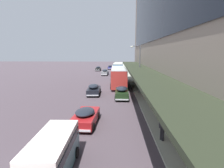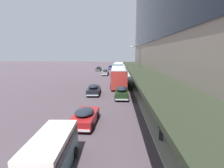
{
  "view_description": "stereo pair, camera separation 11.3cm",
  "coord_description": "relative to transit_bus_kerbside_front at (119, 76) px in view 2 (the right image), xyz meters",
  "views": [
    {
      "loc": [
        3.39,
        -5.75,
        5.97
      ],
      "look_at": [
        2.65,
        20.84,
        1.26
      ],
      "focal_mm": 28.0,
      "sensor_mm": 36.0,
      "label": 1
    },
    {
      "loc": [
        3.5,
        -5.75,
        5.97
      ],
      "look_at": [
        2.65,
        20.84,
        1.26
      ],
      "focal_mm": 28.0,
      "sensor_mm": 36.0,
      "label": 2
    }
  ],
  "objects": [
    {
      "name": "vw_van",
      "position": [
        -3.45,
        -23.87,
        -0.82
      ],
      "size": [
        1.97,
        4.58,
        1.96
      ],
      "color": "teal",
      "rests_on": "ground"
    },
    {
      "name": "street_lamp",
      "position": [
        2.86,
        -6.4,
        2.26
      ],
      "size": [
        1.5,
        0.28,
        6.92
      ],
      "color": "#4C4C51",
      "rests_on": "sidewalk_kerb"
    },
    {
      "name": "sedan_lead_near",
      "position": [
        0.39,
        -9.02,
        -1.1
      ],
      "size": [
        1.89,
        4.63,
        1.66
      ],
      "color": "#1C3017",
      "rests_on": "ground"
    },
    {
      "name": "transit_bus_kerbside_rear",
      "position": [
        0.11,
        18.65,
        -0.1
      ],
      "size": [
        3.14,
        10.99,
        3.16
      ],
      "color": "teal",
      "rests_on": "ground"
    },
    {
      "name": "sedan_second_mid",
      "position": [
        -2.91,
        -17.93,
        -1.2
      ],
      "size": [
        2.1,
        4.35,
        1.42
      ],
      "color": "#AB1C1F",
      "rests_on": "ground"
    },
    {
      "name": "pedestrian_at_kerb",
      "position": [
        2.78,
        -20.78,
        -0.74
      ],
      "size": [
        0.42,
        0.54,
        1.86
      ],
      "color": "black",
      "rests_on": "sidewalk_kerb"
    },
    {
      "name": "sedan_far_back",
      "position": [
        0.07,
        33.36,
        -1.12
      ],
      "size": [
        2.16,
        4.71,
        1.63
      ],
      "color": "black",
      "rests_on": "ground"
    },
    {
      "name": "transit_bus_kerbside_front",
      "position": [
        0.0,
        0.0,
        0.0
      ],
      "size": [
        2.92,
        11.11,
        3.35
      ],
      "color": "#B8322D",
      "rests_on": "ground"
    },
    {
      "name": "sedan_lead_mid",
      "position": [
        -2.79,
        33.42,
        -1.16
      ],
      "size": [
        2.07,
        4.67,
        1.55
      ],
      "color": "navy",
      "rests_on": "ground"
    },
    {
      "name": "sedan_trailing_mid",
      "position": [
        -6.71,
        28.02,
        -1.18
      ],
      "size": [
        1.76,
        4.5,
        1.49
      ],
      "color": "black",
      "rests_on": "ground"
    },
    {
      "name": "sedan_oncoming_front",
      "position": [
        -3.57,
        15.94,
        -1.11
      ],
      "size": [
        1.89,
        4.88,
        1.63
      ],
      "color": "gray",
      "rests_on": "ground"
    },
    {
      "name": "sedan_oncoming_rear",
      "position": [
        -3.63,
        -7.13,
        -1.14
      ],
      "size": [
        1.94,
        4.3,
        1.58
      ],
      "color": "black",
      "rests_on": "ground"
    }
  ]
}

